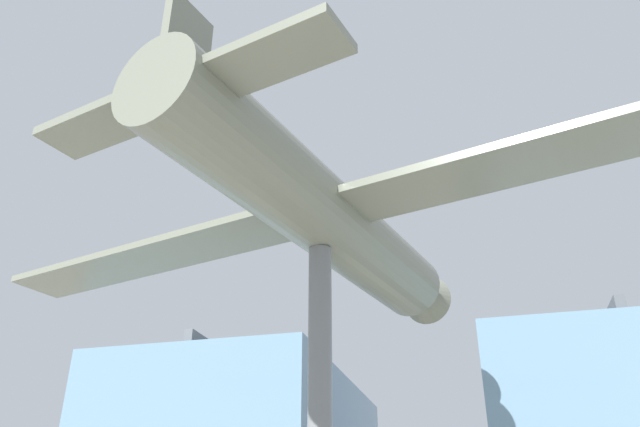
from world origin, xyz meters
name	(u,v)px	position (x,y,z in m)	size (l,w,h in m)	color
support_pylon_central	(320,421)	(0.00, 0.00, 3.68)	(0.50, 0.50, 7.35)	slate
suspended_airplane	(326,218)	(0.07, 0.28, 8.26)	(19.27, 12.97, 2.98)	slate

